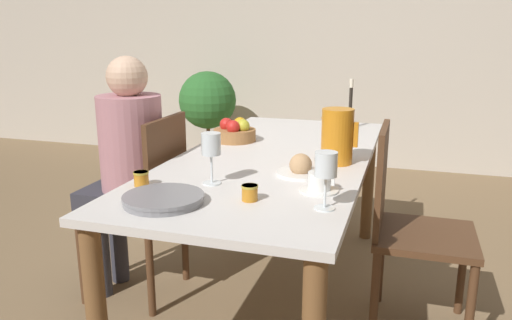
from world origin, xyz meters
The scene contains 17 objects.
ground_plane centered at (0.00, 0.00, 0.00)m, with size 20.00×20.00×0.00m, color #7F6647.
wall_back centered at (0.00, 2.72, 1.30)m, with size 10.00×0.06×2.60m.
dining_table centered at (0.00, 0.00, 0.64)m, with size 0.85×1.94×0.74m.
chair_person_side centered at (-0.61, -0.13, 0.49)m, with size 0.42×0.42×0.91m.
chair_opposite centered at (0.61, -0.05, 0.49)m, with size 0.42×0.42×0.91m.
person_seated centered at (-0.70, -0.14, 0.71)m, with size 0.39×0.41×1.19m.
red_pitcher centered at (0.29, -0.05, 0.86)m, with size 0.16×0.14×0.24m.
wine_glass_water centered at (-0.11, -0.50, 0.88)m, with size 0.07×0.07×0.20m.
wine_glass_juice centered at (0.34, -0.64, 0.88)m, with size 0.07×0.07×0.19m.
teacup_near_person centered at (0.29, -0.47, 0.77)m, with size 0.14×0.14×0.07m.
serving_tray centered at (-0.18, -0.75, 0.75)m, with size 0.27×0.27×0.03m.
bread_plate centered at (0.18, -0.28, 0.77)m, with size 0.19×0.19×0.09m.
jam_jar_amber centered at (0.09, -0.64, 0.77)m, with size 0.06×0.06×0.05m.
jam_jar_red centered at (-0.35, -0.60, 0.77)m, with size 0.06×0.06×0.05m.
fruit_bowl centered at (-0.28, 0.24, 0.79)m, with size 0.22×0.22×0.12m.
candlestick_tall centered at (0.25, 0.75, 0.85)m, with size 0.06×0.06×0.29m.
potted_plant centered at (-1.25, 2.18, 0.62)m, with size 0.54×0.54×0.93m.
Camera 1 is at (0.58, -2.17, 1.30)m, focal length 35.00 mm.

